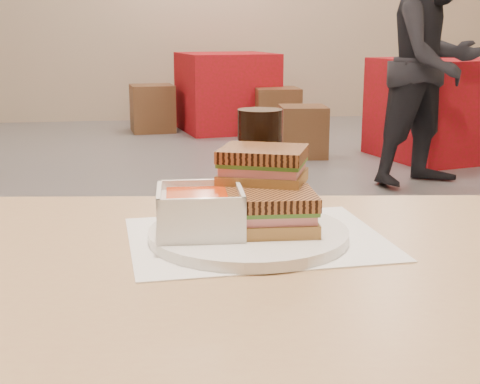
{
  "coord_description": "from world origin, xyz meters",
  "views": [
    {
      "loc": [
        -0.12,
        -2.91,
        1.04
      ],
      "look_at": [
        0.01,
        -2.0,
        0.82
      ],
      "focal_mm": 50.47,
      "sensor_mm": 36.0,
      "label": 1
    }
  ],
  "objects": [
    {
      "name": "bg_table_2",
      "position": [
        0.75,
        4.07,
        0.4
      ],
      "size": [
        1.04,
        1.04,
        0.8
      ],
      "color": "#B9091E",
      "rests_on": "ground"
    },
    {
      "name": "panini_upper",
      "position": [
        0.05,
        -1.94,
        0.84
      ],
      "size": [
        0.15,
        0.14,
        0.06
      ],
      "color": "olive",
      "rests_on": "panini_lower"
    },
    {
      "name": "panini_lower",
      "position": [
        0.05,
        -2.02,
        0.79
      ],
      "size": [
        0.13,
        0.11,
        0.06
      ],
      "color": "olive",
      "rests_on": "plate"
    },
    {
      "name": "tray_liner",
      "position": [
        0.03,
        -2.0,
        0.75
      ],
      "size": [
        0.38,
        0.3,
        0.0
      ],
      "color": "white",
      "rests_on": "main_table"
    },
    {
      "name": "patron_b",
      "position": [
        1.81,
        1.38,
        0.82
      ],
      "size": [
        0.98,
        0.89,
        1.65
      ],
      "color": "black",
      "rests_on": "ground"
    },
    {
      "name": "plate",
      "position": [
        0.02,
        -2.01,
        0.76
      ],
      "size": [
        0.28,
        0.28,
        0.02
      ],
      "color": "white",
      "rests_on": "tray_liner"
    },
    {
      "name": "main_table",
      "position": [
        0.01,
        -2.09,
        0.64
      ],
      "size": [
        1.28,
        0.85,
        0.75
      ],
      "color": "tan",
      "rests_on": "ground"
    },
    {
      "name": "bg_chair_2r",
      "position": [
        1.19,
        3.6,
        0.24
      ],
      "size": [
        0.44,
        0.44,
        0.48
      ],
      "color": "brown",
      "rests_on": "ground"
    },
    {
      "name": "bg_chair_1l",
      "position": [
        1.19,
        2.5,
        0.21
      ],
      "size": [
        0.4,
        0.4,
        0.42
      ],
      "color": "brown",
      "rests_on": "ground"
    },
    {
      "name": "bg_chair_1r",
      "position": [
        2.52,
        2.87,
        0.25
      ],
      "size": [
        0.54,
        0.54,
        0.49
      ],
      "color": "brown",
      "rests_on": "ground"
    },
    {
      "name": "cola_glass",
      "position": [
        0.07,
        -1.8,
        0.83
      ],
      "size": [
        0.08,
        0.08,
        0.16
      ],
      "color": "black",
      "rests_on": "main_table"
    },
    {
      "name": "bg_chair_2l",
      "position": [
        -0.02,
        4.09,
        0.24
      ],
      "size": [
        0.47,
        0.47,
        0.48
      ],
      "color": "brown",
      "rests_on": "ground"
    },
    {
      "name": "bg_table_1",
      "position": [
        2.3,
        2.31,
        0.4
      ],
      "size": [
        1.11,
        1.11,
        0.8
      ],
      "color": "#B9091E",
      "rests_on": "ground"
    },
    {
      "name": "soup_bowl",
      "position": [
        -0.05,
        -2.01,
        0.79
      ],
      "size": [
        0.12,
        0.12,
        0.06
      ],
      "color": "white",
      "rests_on": "plate"
    }
  ]
}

